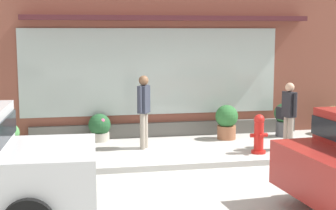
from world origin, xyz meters
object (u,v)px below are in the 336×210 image
(pedestrian_passerby, at_px, (144,106))
(pedestrian_with_handbag, at_px, (288,112))
(potted_plant_doorstep, at_px, (11,136))
(potted_plant_window_right, at_px, (333,119))
(potted_plant_by_entrance, at_px, (100,127))
(potted_plant_window_center, at_px, (284,118))
(potted_plant_corner_tall, at_px, (227,121))
(fire_hydrant, at_px, (259,134))

(pedestrian_passerby, bearing_deg, pedestrian_with_handbag, 109.67)
(potted_plant_doorstep, distance_m, potted_plant_window_right, 8.22)
(potted_plant_doorstep, bearing_deg, pedestrian_passerby, -15.13)
(potted_plant_by_entrance, relative_size, potted_plant_window_right, 0.91)
(potted_plant_by_entrance, height_order, potted_plant_window_right, potted_plant_window_right)
(pedestrian_with_handbag, xyz_separation_m, pedestrian_passerby, (-3.21, 0.75, 0.11))
(pedestrian_passerby, height_order, potted_plant_window_right, pedestrian_passerby)
(pedestrian_with_handbag, distance_m, pedestrian_passerby, 3.30)
(pedestrian_with_handbag, bearing_deg, potted_plant_window_right, -72.93)
(potted_plant_window_center, bearing_deg, potted_plant_window_right, 0.70)
(potted_plant_window_center, bearing_deg, potted_plant_corner_tall, -178.48)
(potted_plant_window_center, distance_m, potted_plant_window_right, 1.41)
(potted_plant_doorstep, bearing_deg, potted_plant_window_center, -1.27)
(fire_hydrant, bearing_deg, pedestrian_passerby, 158.66)
(pedestrian_with_handbag, distance_m, potted_plant_window_center, 1.58)
(fire_hydrant, bearing_deg, potted_plant_window_right, 31.13)
(pedestrian_with_handbag, relative_size, potted_plant_corner_tall, 1.78)
(fire_hydrant, distance_m, potted_plant_window_center, 2.09)
(potted_plant_window_center, bearing_deg, potted_plant_doorstep, 178.73)
(fire_hydrant, relative_size, potted_plant_window_right, 1.17)
(fire_hydrant, xyz_separation_m, potted_plant_corner_tall, (-0.24, 1.59, 0.03))
(potted_plant_by_entrance, xyz_separation_m, potted_plant_doorstep, (-2.09, -0.21, -0.09))
(potted_plant_window_center, height_order, potted_plant_window_right, potted_plant_window_center)
(pedestrian_with_handbag, relative_size, potted_plant_window_right, 2.07)
(fire_hydrant, xyz_separation_m, potted_plant_doorstep, (-5.49, 1.78, -0.18))
(potted_plant_by_entrance, relative_size, potted_plant_doorstep, 1.27)
(fire_hydrant, height_order, potted_plant_by_entrance, fire_hydrant)
(pedestrian_passerby, bearing_deg, fire_hydrant, 101.52)
(potted_plant_window_right, bearing_deg, pedestrian_passerby, -172.37)
(pedestrian_passerby, relative_size, potted_plant_window_right, 2.28)
(potted_plant_corner_tall, relative_size, potted_plant_window_right, 1.16)
(fire_hydrant, distance_m, potted_plant_by_entrance, 3.94)
(pedestrian_passerby, bearing_deg, potted_plant_window_center, 133.03)
(pedestrian_with_handbag, bearing_deg, potted_plant_by_entrance, 47.33)
(potted_plant_window_center, bearing_deg, fire_hydrant, -128.99)
(pedestrian_passerby, distance_m, potted_plant_window_right, 5.24)
(pedestrian_passerby, xyz_separation_m, potted_plant_by_entrance, (-0.96, 1.03, -0.66))
(fire_hydrant, height_order, potted_plant_doorstep, fire_hydrant)
(fire_hydrant, bearing_deg, potted_plant_by_entrance, 149.68)
(potted_plant_window_right, bearing_deg, potted_plant_corner_tall, -178.86)
(fire_hydrant, distance_m, potted_plant_window_right, 3.18)
(pedestrian_with_handbag, height_order, potted_plant_corner_tall, pedestrian_with_handbag)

